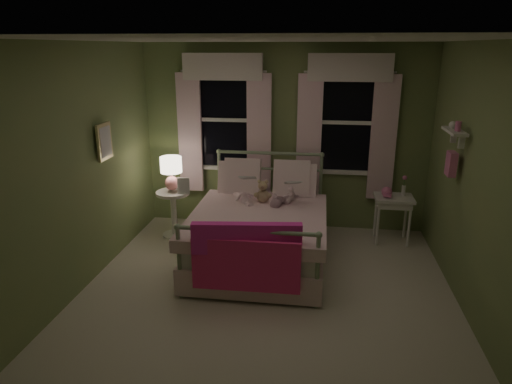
% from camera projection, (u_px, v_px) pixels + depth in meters
% --- Properties ---
extents(room_shell, '(4.20, 4.20, 4.20)m').
position_uv_depth(room_shell, '(266.00, 179.00, 4.46)').
color(room_shell, beige).
rests_on(room_shell, ground).
extents(bed, '(1.58, 2.04, 1.18)m').
position_uv_depth(bed, '(260.00, 231.00, 5.58)').
color(bed, white).
rests_on(bed, ground).
extents(pink_throw, '(1.10, 0.23, 0.71)m').
position_uv_depth(pink_throw, '(246.00, 250.00, 4.54)').
color(pink_throw, '#E72DA4').
rests_on(pink_throw, bed).
extents(child_left, '(0.32, 0.27, 0.75)m').
position_uv_depth(child_left, '(243.00, 177.00, 5.84)').
color(child_left, '#F7D1DD').
rests_on(child_left, bed).
extents(child_right, '(0.44, 0.40, 0.74)m').
position_uv_depth(child_right, '(287.00, 179.00, 5.77)').
color(child_right, '#F7D1DD').
rests_on(child_right, bed).
extents(book_left, '(0.20, 0.12, 0.26)m').
position_uv_depth(book_left, '(240.00, 181.00, 5.60)').
color(book_left, beige).
rests_on(book_left, child_left).
extents(book_right, '(0.21, 0.14, 0.26)m').
position_uv_depth(book_right, '(285.00, 186.00, 5.54)').
color(book_right, beige).
rests_on(book_right, child_right).
extents(teddy_bear, '(0.22, 0.18, 0.30)m').
position_uv_depth(teddy_bear, '(263.00, 193.00, 5.70)').
color(teddy_bear, tan).
rests_on(teddy_bear, bed).
extents(nightstand_left, '(0.46, 0.46, 0.65)m').
position_uv_depth(nightstand_left, '(173.00, 207.00, 6.30)').
color(nightstand_left, white).
rests_on(nightstand_left, ground).
extents(table_lamp, '(0.29, 0.29, 0.46)m').
position_uv_depth(table_lamp, '(171.00, 170.00, 6.13)').
color(table_lamp, pink).
rests_on(table_lamp, nightstand_left).
extents(book_nightstand, '(0.19, 0.24, 0.02)m').
position_uv_depth(book_nightstand, '(178.00, 193.00, 6.13)').
color(book_nightstand, beige).
rests_on(book_nightstand, nightstand_left).
extents(nightstand_right, '(0.50, 0.40, 0.64)m').
position_uv_depth(nightstand_right, '(393.00, 204.00, 6.05)').
color(nightstand_right, white).
rests_on(nightstand_right, ground).
extents(pink_toy, '(0.14, 0.19, 0.14)m').
position_uv_depth(pink_toy, '(387.00, 192.00, 6.01)').
color(pink_toy, pink).
rests_on(pink_toy, nightstand_right).
extents(bud_vase, '(0.06, 0.06, 0.28)m').
position_uv_depth(bud_vase, '(404.00, 186.00, 6.01)').
color(bud_vase, white).
rests_on(bud_vase, nightstand_right).
extents(window_left, '(1.34, 0.13, 1.96)m').
position_uv_depth(window_left, '(224.00, 115.00, 6.40)').
color(window_left, black).
rests_on(window_left, room_shell).
extents(window_right, '(1.34, 0.13, 1.96)m').
position_uv_depth(window_right, '(347.00, 118.00, 6.16)').
color(window_right, black).
rests_on(window_right, room_shell).
extents(wall_shelf, '(0.15, 0.50, 0.60)m').
position_uv_depth(wall_shelf, '(453.00, 148.00, 4.80)').
color(wall_shelf, white).
rests_on(wall_shelf, room_shell).
extents(framed_picture, '(0.03, 0.32, 0.42)m').
position_uv_depth(framed_picture, '(105.00, 142.00, 5.23)').
color(framed_picture, beige).
rests_on(framed_picture, room_shell).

